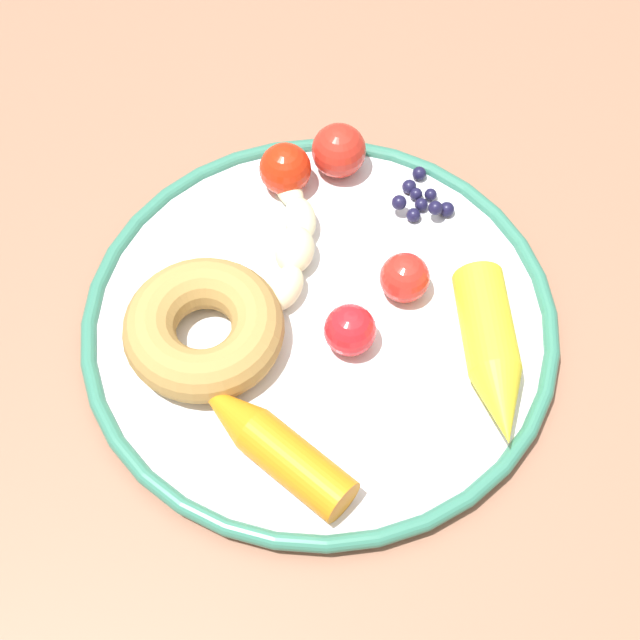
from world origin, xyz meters
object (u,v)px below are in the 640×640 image
object	(u,v)px
plate	(320,322)
carrot_yellow	(492,355)
tomato_far	(405,278)
tomato_near	(350,330)
tomato_mid	(285,169)
dining_table	(289,330)
blueberry_pile	(421,199)
carrot_orange	(268,441)
tomato_extra	(339,151)
banana	(289,252)
donut	(204,328)

from	to	relation	value
plate	carrot_yellow	xyz separation A→B (m)	(0.12, 0.03, 0.02)
carrot_yellow	tomato_far	world-z (taller)	same
tomato_near	carrot_yellow	bearing A→B (deg)	20.64
plate	tomato_mid	world-z (taller)	tomato_mid
carrot_yellow	tomato_near	size ratio (longest dim) A/B	3.47
dining_table	blueberry_pile	xyz separation A→B (m)	(0.05, 0.11, 0.09)
plate	carrot_yellow	size ratio (longest dim) A/B	2.69
dining_table	blueberry_pile	bearing A→B (deg)	63.91
dining_table	tomato_far	size ratio (longest dim) A/B	33.13
carrot_orange	tomato_extra	size ratio (longest dim) A/B	3.12
dining_table	plate	bearing A→B (deg)	-26.52
plate	carrot_yellow	distance (m)	0.13
carrot_yellow	blueberry_pile	world-z (taller)	carrot_yellow
plate	tomato_far	size ratio (longest dim) A/B	9.45
tomato_near	tomato_mid	world-z (taller)	tomato_mid
dining_table	plate	size ratio (longest dim) A/B	3.50
carrot_orange	tomato_far	distance (m)	0.16
banana	tomato_near	distance (m)	0.09
carrot_orange	blueberry_pile	size ratio (longest dim) A/B	2.61
carrot_orange	tomato_mid	xyz separation A→B (m)	(-0.12, 0.20, 0.00)
carrot_yellow	donut	size ratio (longest dim) A/B	1.13
plate	tomato_extra	xyz separation A→B (m)	(-0.07, 0.13, 0.02)
carrot_yellow	tomato_extra	size ratio (longest dim) A/B	2.99
banana	blueberry_pile	xyz separation A→B (m)	(0.06, 0.10, -0.00)
plate	carrot_orange	size ratio (longest dim) A/B	2.57
plate	tomato_far	bearing A→B (deg)	54.23
donut	tomato_mid	bearing A→B (deg)	101.60
dining_table	donut	xyz separation A→B (m)	(-0.02, -0.08, 0.10)
banana	tomato_mid	xyz separation A→B (m)	(-0.04, 0.06, 0.01)
banana	donut	world-z (taller)	donut
carrot_orange	tomato_near	distance (m)	0.10
dining_table	tomato_mid	world-z (taller)	tomato_mid
dining_table	blueberry_pile	size ratio (longest dim) A/B	23.51
banana	blueberry_pile	distance (m)	0.12
banana	donut	xyz separation A→B (m)	(-0.01, -0.09, 0.01)
banana	tomato_mid	bearing A→B (deg)	125.60
dining_table	tomato_far	world-z (taller)	tomato_far
plate	donut	bearing A→B (deg)	-134.87
dining_table	plate	distance (m)	0.10
blueberry_pile	tomato_far	bearing A→B (deg)	-69.85
donut	plate	bearing A→B (deg)	45.13
tomato_near	plate	bearing A→B (deg)	169.09
plate	banana	world-z (taller)	banana
carrot_orange	carrot_yellow	world-z (taller)	carrot_yellow
blueberry_pile	tomato_far	xyz separation A→B (m)	(0.03, -0.08, 0.01)
banana	carrot_yellow	xyz separation A→B (m)	(0.17, -0.00, 0.01)
donut	tomato_mid	size ratio (longest dim) A/B	2.79
dining_table	plate	world-z (taller)	plate
dining_table	plate	xyz separation A→B (m)	(0.04, -0.02, 0.08)
plate	tomato_near	xyz separation A→B (m)	(0.03, -0.01, 0.02)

